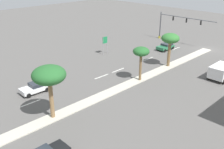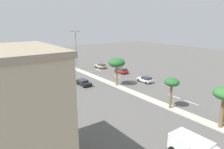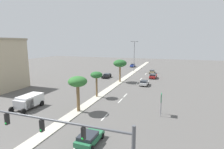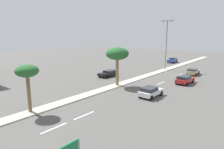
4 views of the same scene
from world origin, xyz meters
The scene contains 20 objects.
ground_plane centered at (0.00, 35.82, 0.00)m, with size 160.00×160.00×0.00m, color #565451.
median_curb centered at (0.00, 46.05, 0.06)m, with size 1.80×92.10×0.12m, color #B7B2A3.
lane_stripe_outboard centered at (4.97, 13.36, 0.01)m, with size 0.20×2.80×0.01m, color silver.
lane_stripe_front centered at (4.97, 21.38, 0.01)m, with size 0.20×2.80×0.01m, color silver.
lane_stripe_far centered at (4.97, 25.11, 0.01)m, with size 0.20×2.80×0.01m, color silver.
lane_stripe_inboard centered at (4.97, 37.34, 0.01)m, with size 0.20×2.80×0.01m, color silver.
lane_stripe_right centered at (4.97, 43.37, 0.01)m, with size 0.20×2.80×0.01m, color silver.
lane_stripe_mid centered at (4.97, 52.67, 0.01)m, with size 0.20×2.80×0.01m, color silver.
directional_road_sign centered at (12.80, 16.92, 2.42)m, with size 0.10×1.23×3.44m.
palm_tree_center centered at (0.18, 13.92, 4.79)m, with size 3.01×3.01×5.68m.
palm_tree_far centered at (-0.25, 22.01, 4.44)m, with size 2.43×2.43×5.16m.
palm_tree_rear centered at (0.06, 37.17, 5.23)m, with size 3.73×3.73×6.23m.
street_lamp_outboard centered at (-0.22, 56.49, 6.71)m, with size 2.90×0.24×11.45m.
sedan_white_front centered at (7.27, 35.24, 0.75)m, with size 2.06×3.96×1.40m.
sedan_blue_inboard centered at (-3.73, 69.63, 0.77)m, with size 2.00×4.43×1.43m.
sedan_green_outboard centered at (6.02, 6.22, 0.70)m, with size 2.08×3.92×1.29m.
sedan_red_center centered at (8.30, 45.66, 0.76)m, with size 2.10×4.41×1.42m.
sedan_tan_mid centered at (6.97, 54.37, 0.72)m, with size 2.07×4.03×1.32m.
sedan_black_right centered at (-5.77, 41.82, 0.69)m, with size 1.98×4.29×1.26m.
box_truck centered at (-8.54, 12.37, 1.25)m, with size 2.71×5.28×2.19m.
Camera 3 is at (14.36, -9.89, 10.98)m, focal length 28.43 mm.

